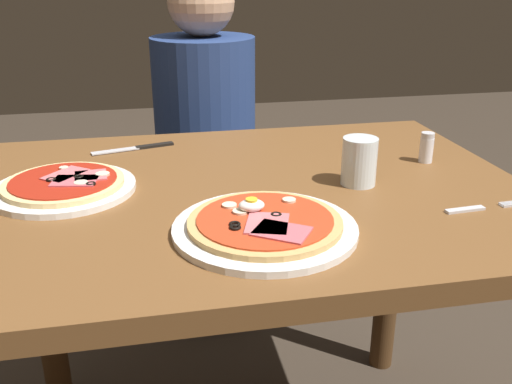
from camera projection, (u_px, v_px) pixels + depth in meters
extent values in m
cube|color=brown|center=(250.00, 196.00, 1.13)|extent=(1.10, 0.82, 0.04)
cylinder|color=#4A3018|center=(45.00, 296.00, 1.51)|extent=(0.07, 0.07, 0.74)
cylinder|color=#4A3018|center=(390.00, 261.00, 1.68)|extent=(0.07, 0.07, 0.74)
cylinder|color=white|center=(265.00, 229.00, 0.93)|extent=(0.30, 0.30, 0.01)
cylinder|color=tan|center=(265.00, 223.00, 0.93)|extent=(0.25, 0.25, 0.01)
cylinder|color=red|center=(265.00, 219.00, 0.93)|extent=(0.22, 0.22, 0.00)
torus|color=black|center=(276.00, 215.00, 0.93)|extent=(0.02, 0.02, 0.00)
torus|color=black|center=(235.00, 224.00, 0.90)|extent=(0.02, 0.02, 0.00)
torus|color=black|center=(235.00, 227.00, 0.89)|extent=(0.02, 0.02, 0.00)
cube|color=#D16B70|center=(267.00, 224.00, 0.90)|extent=(0.09, 0.10, 0.00)
cube|color=#C65B66|center=(283.00, 231.00, 0.88)|extent=(0.10, 0.10, 0.00)
cylinder|color=beige|center=(229.00, 205.00, 0.97)|extent=(0.03, 0.03, 0.00)
cylinder|color=beige|center=(240.00, 211.00, 0.94)|extent=(0.03, 0.03, 0.00)
cylinder|color=beige|center=(289.00, 200.00, 0.99)|extent=(0.02, 0.02, 0.00)
ellipsoid|color=white|center=(252.00, 205.00, 0.95)|extent=(0.04, 0.03, 0.02)
cylinder|color=yellow|center=(251.00, 200.00, 0.94)|extent=(0.02, 0.02, 0.00)
cylinder|color=white|center=(64.00, 189.00, 1.10)|extent=(0.27, 0.27, 0.01)
cylinder|color=#E5C17F|center=(64.00, 183.00, 1.09)|extent=(0.23, 0.23, 0.01)
cylinder|color=#A82314|center=(63.00, 180.00, 1.09)|extent=(0.20, 0.20, 0.00)
torus|color=black|center=(91.00, 184.00, 1.06)|extent=(0.02, 0.02, 0.00)
torus|color=black|center=(79.00, 177.00, 1.10)|extent=(0.02, 0.02, 0.00)
torus|color=black|center=(51.00, 180.00, 1.08)|extent=(0.02, 0.02, 0.00)
cube|color=#D16B70|center=(66.00, 174.00, 1.11)|extent=(0.09, 0.10, 0.00)
cube|color=#D16B70|center=(91.00, 175.00, 1.11)|extent=(0.06, 0.07, 0.00)
cube|color=#C65B66|center=(75.00, 181.00, 1.08)|extent=(0.09, 0.07, 0.00)
cylinder|color=beige|center=(81.00, 183.00, 1.07)|extent=(0.03, 0.03, 0.00)
cylinder|color=beige|center=(64.00, 168.00, 1.15)|extent=(0.02, 0.02, 0.00)
cylinder|color=beige|center=(103.00, 174.00, 1.11)|extent=(0.03, 0.03, 0.00)
cylinder|color=silver|center=(359.00, 161.00, 1.12)|extent=(0.07, 0.07, 0.10)
cylinder|color=silver|center=(358.00, 172.00, 1.13)|extent=(0.06, 0.06, 0.05)
cube|color=silver|center=(465.00, 210.00, 1.01)|extent=(0.08, 0.02, 0.00)
cube|color=silver|center=(512.00, 204.00, 1.03)|extent=(0.05, 0.01, 0.00)
cube|color=silver|center=(511.00, 203.00, 1.04)|extent=(0.05, 0.01, 0.00)
cube|color=silver|center=(509.00, 203.00, 1.04)|extent=(0.05, 0.01, 0.00)
cube|color=silver|center=(115.00, 151.00, 1.33)|extent=(0.11, 0.05, 0.00)
cube|color=black|center=(155.00, 145.00, 1.37)|extent=(0.09, 0.04, 0.01)
cylinder|color=white|center=(426.00, 150.00, 1.25)|extent=(0.03, 0.03, 0.05)
cylinder|color=silver|center=(428.00, 135.00, 1.24)|extent=(0.03, 0.03, 0.01)
cylinder|color=black|center=(210.00, 256.00, 2.00)|extent=(0.29, 0.29, 0.46)
cylinder|color=navy|center=(205.00, 120.00, 1.82)|extent=(0.32, 0.32, 0.52)
sphere|color=tan|center=(201.00, 2.00, 1.68)|extent=(0.20, 0.20, 0.20)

